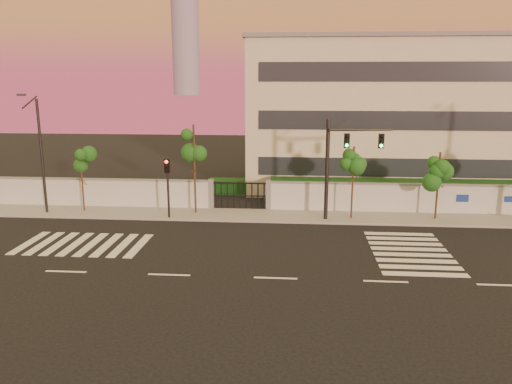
# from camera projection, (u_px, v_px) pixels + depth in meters

# --- Properties ---
(ground) EXTENTS (120.00, 120.00, 0.00)m
(ground) POSITION_uv_depth(u_px,v_px,m) (276.00, 278.00, 22.98)
(ground) COLOR black
(ground) RESTS_ON ground
(sidewalk) EXTENTS (60.00, 3.00, 0.15)m
(sidewalk) POSITION_uv_depth(u_px,v_px,m) (282.00, 216.00, 33.17)
(sidewalk) COLOR gray
(sidewalk) RESTS_ON ground
(perimeter_wall) EXTENTS (60.00, 0.36, 2.20)m
(perimeter_wall) POSITION_uv_depth(u_px,v_px,m) (284.00, 196.00, 34.40)
(perimeter_wall) COLOR #B5B7BC
(perimeter_wall) RESTS_ON ground
(hedge_row) EXTENTS (41.00, 4.25, 1.80)m
(hedge_row) POSITION_uv_depth(u_px,v_px,m) (300.00, 191.00, 37.04)
(hedge_row) COLOR black
(hedge_row) RESTS_ON ground
(institutional_building) EXTENTS (24.40, 12.40, 12.25)m
(institutional_building) POSITION_uv_depth(u_px,v_px,m) (393.00, 113.00, 42.30)
(institutional_building) COLOR beige
(institutional_building) RESTS_ON ground
(road_markings) EXTENTS (57.00, 7.62, 0.02)m
(road_markings) POSITION_uv_depth(u_px,v_px,m) (249.00, 250.00, 26.75)
(road_markings) COLOR silver
(road_markings) RESTS_ON ground
(street_tree_b) EXTENTS (1.34, 1.07, 4.48)m
(street_tree_b) POSITION_uv_depth(u_px,v_px,m) (81.00, 165.00, 33.57)
(street_tree_b) COLOR #382314
(street_tree_b) RESTS_ON ground
(street_tree_c) EXTENTS (1.60, 1.28, 6.09)m
(street_tree_c) POSITION_uv_depth(u_px,v_px,m) (194.00, 149.00, 32.85)
(street_tree_c) COLOR #382314
(street_tree_c) RESTS_ON ground
(street_tree_d) EXTENTS (1.45, 1.15, 4.82)m
(street_tree_d) POSITION_uv_depth(u_px,v_px,m) (354.00, 166.00, 31.76)
(street_tree_d) COLOR #382314
(street_tree_d) RESTS_ON ground
(street_tree_e) EXTENTS (1.61, 1.28, 4.49)m
(street_tree_e) POSITION_uv_depth(u_px,v_px,m) (439.00, 170.00, 31.66)
(street_tree_e) COLOR #382314
(street_tree_e) RESTS_ON ground
(traffic_signal_main) EXTENTS (4.13, 0.86, 6.55)m
(traffic_signal_main) POSITION_uv_depth(u_px,v_px,m) (341.00, 158.00, 31.31)
(traffic_signal_main) COLOR black
(traffic_signal_main) RESTS_ON ground
(traffic_signal_secondary) EXTENTS (0.32, 0.32, 4.11)m
(traffic_signal_secondary) POSITION_uv_depth(u_px,v_px,m) (168.00, 180.00, 32.03)
(traffic_signal_secondary) COLOR black
(traffic_signal_secondary) RESTS_ON ground
(streetlight_west) EXTENTS (0.48, 1.95, 8.11)m
(streetlight_west) POSITION_uv_depth(u_px,v_px,m) (40.00, 151.00, 32.78)
(streetlight_west) COLOR black
(streetlight_west) RESTS_ON ground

